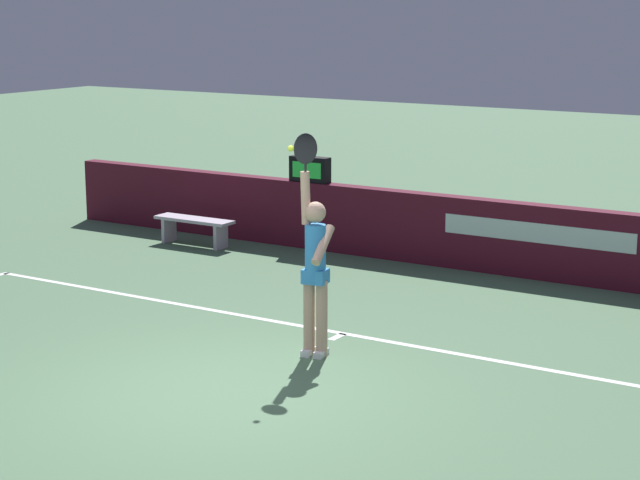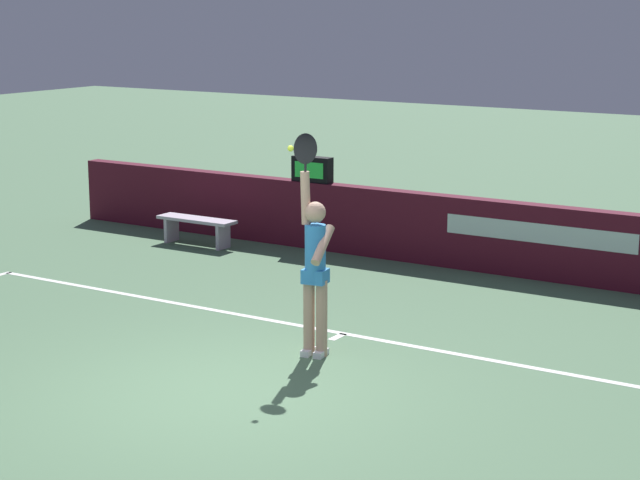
% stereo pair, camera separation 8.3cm
% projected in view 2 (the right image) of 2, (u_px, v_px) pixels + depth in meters
% --- Properties ---
extents(ground_plane, '(60.00, 60.00, 0.00)m').
position_uv_depth(ground_plane, '(221.00, 393.00, 11.43)').
color(ground_plane, '#4F7452').
extents(court_lines, '(11.58, 5.68, 0.00)m').
position_uv_depth(court_lines, '(200.00, 402.00, 11.15)').
color(court_lines, white).
rests_on(court_lines, ground).
extents(back_wall, '(15.23, 0.27, 1.07)m').
position_uv_depth(back_wall, '(478.00, 235.00, 16.49)').
color(back_wall, '#4D1020').
rests_on(back_wall, ground).
extents(speed_display, '(0.68, 0.20, 0.41)m').
position_uv_depth(speed_display, '(312.00, 169.00, 17.85)').
color(speed_display, black).
rests_on(speed_display, back_wall).
extents(tennis_player, '(0.49, 0.49, 2.52)m').
position_uv_depth(tennis_player, '(315.00, 265.00, 12.42)').
color(tennis_player, tan).
rests_on(tennis_player, ground).
extents(tennis_ball, '(0.07, 0.07, 0.07)m').
position_uv_depth(tennis_ball, '(291.00, 148.00, 11.91)').
color(tennis_ball, '#C6E033').
extents(courtside_bench_near, '(1.39, 0.37, 0.45)m').
position_uv_depth(courtside_bench_near, '(197.00, 225.00, 18.22)').
color(courtside_bench_near, '#BBAABE').
rests_on(courtside_bench_near, ground).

